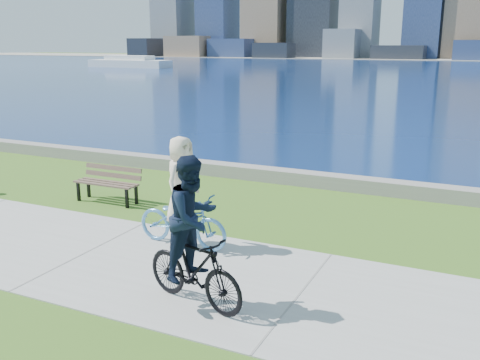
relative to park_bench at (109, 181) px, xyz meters
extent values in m
plane|color=#365F19|center=(1.70, -2.76, -0.51)|extent=(320.00, 320.00, 0.00)
cube|color=#A0A09B|center=(1.70, -2.76, -0.50)|extent=(80.00, 3.50, 0.02)
cube|color=gray|center=(1.70, 3.44, -0.33)|extent=(90.00, 0.50, 0.35)
cube|color=navy|center=(1.70, 69.24, -0.50)|extent=(320.00, 131.00, 0.01)
cube|color=gray|center=(1.70, 127.24, -0.45)|extent=(320.00, 30.00, 0.12)
cube|color=black|center=(-80.38, 117.31, 1.94)|extent=(6.51, 9.72, 4.89)
cube|color=#7E644D|center=(-67.22, 116.84, 2.22)|extent=(10.93, 6.33, 5.46)
cube|color=navy|center=(-55.49, 119.94, 1.85)|extent=(10.65, 7.82, 4.72)
cube|color=black|center=(-42.18, 116.35, 1.35)|extent=(9.07, 6.38, 3.71)
cube|color=slate|center=(-25.84, 119.74, 2.91)|extent=(7.49, 8.78, 6.83)
cube|color=black|center=(-12.71, 119.62, 1.06)|extent=(11.54, 7.47, 3.13)
cube|color=navy|center=(2.83, 118.24, 1.62)|extent=(7.33, 7.89, 4.26)
cube|color=white|center=(-43.15, 59.01, 0.06)|extent=(13.15, 3.76, 1.13)
cube|color=white|center=(-43.15, 59.01, 0.95)|extent=(7.51, 2.82, 0.66)
cube|color=black|center=(-0.70, -0.27, -0.28)|extent=(0.06, 0.06, 0.45)
cube|color=black|center=(0.70, -0.26, -0.28)|extent=(0.06, 0.06, 0.45)
cube|color=black|center=(-0.70, 0.09, -0.28)|extent=(0.06, 0.06, 0.45)
cube|color=black|center=(0.70, 0.10, -0.28)|extent=(0.06, 0.06, 0.45)
cube|color=brown|center=(0.00, -0.27, -0.04)|extent=(1.60, 0.11, 0.04)
cube|color=brown|center=(0.00, -0.11, -0.04)|extent=(1.60, 0.11, 0.04)
cube|color=brown|center=(0.00, 0.05, -0.04)|extent=(1.60, 0.11, 0.04)
cube|color=brown|center=(0.00, 0.17, 0.09)|extent=(1.60, 0.08, 0.12)
cube|color=brown|center=(0.00, 0.20, 0.26)|extent=(1.60, 0.08, 0.12)
imported|color=#518DC6|center=(3.09, -1.75, 0.00)|extent=(0.71, 1.87, 0.97)
imported|color=white|center=(3.09, -1.75, 0.75)|extent=(0.54, 0.81, 1.62)
imported|color=black|center=(4.44, -3.67, 0.05)|extent=(0.94, 1.85, 1.07)
imported|color=black|center=(4.44, -3.67, 0.82)|extent=(0.84, 0.98, 1.75)
camera|label=1|loc=(8.00, -9.71, 3.15)|focal=40.00mm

